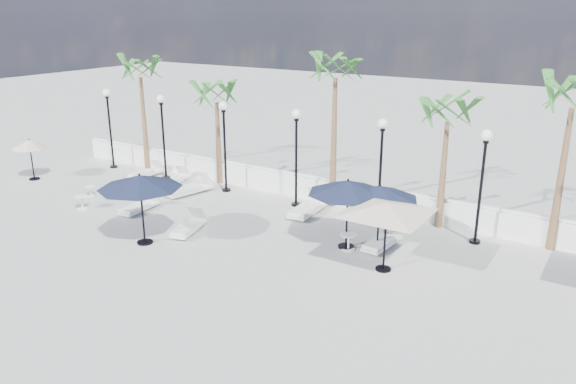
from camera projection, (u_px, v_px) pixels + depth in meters
The scene contains 28 objects.
ground at pixel (185, 266), 17.04m from camera, with size 100.00×100.00×0.00m, color #A9AAA4.
balustrade at pixel (309, 188), 22.93m from camera, with size 26.00×0.30×1.01m.
lamppost_0 at pixel (109, 117), 26.81m from camera, with size 0.36×0.36×3.84m.
lamppost_1 at pixel (163, 125), 25.04m from camera, with size 0.36×0.36×3.84m.
lamppost_2 at pixel (224, 134), 23.26m from camera, with size 0.36×0.36×3.84m.
lamppost_3 at pixel (296, 144), 21.49m from camera, with size 0.36×0.36×3.84m.
lamppost_4 at pixel (381, 156), 19.72m from camera, with size 0.36×0.36×3.84m.
lamppost_5 at pixel (483, 171), 17.95m from camera, with size 0.36×0.36×3.84m.
palm_0 at pixel (140, 74), 26.05m from camera, with size 2.60×2.60×5.50m.
palm_1 at pixel (217, 99), 24.02m from camera, with size 2.60×2.60×4.70m.
palm_2 at pixel (336, 75), 20.71m from camera, with size 2.60×2.60×6.10m.
palm_3 at pixel (448, 117), 18.90m from camera, with size 2.60×2.60×4.90m.
palm_4 at pixel (573, 104), 16.78m from camera, with size 2.60×2.60×5.70m.
lounger_0 at pixel (189, 188), 23.56m from camera, with size 1.15×2.22×0.80m.
lounger_1 at pixel (176, 179), 25.07m from camera, with size 0.97×1.75×0.62m.
lounger_2 at pixel (146, 172), 26.01m from camera, with size 0.66×1.80×0.66m.
lounger_3 at pixel (139, 206), 21.56m from camera, with size 0.75×1.83×0.67m.
lounger_4 at pixel (189, 226), 19.56m from camera, with size 1.05×1.92×0.68m.
lounger_5 at pixel (308, 207), 21.28m from camera, with size 0.84×2.19×0.81m.
lounger_6 at pixel (383, 240), 18.32m from camera, with size 0.76×1.89×0.69m.
side_table_0 at pixel (82, 201), 21.76m from camera, with size 0.55×0.55×0.54m.
side_table_1 at pixel (91, 190), 23.30m from camera, with size 0.44×0.44×0.43m.
side_table_2 at pixel (349, 240), 18.08m from camera, with size 0.56×0.56×0.55m.
parasol_navy_left at pixel (140, 182), 18.04m from camera, with size 2.74×2.74×2.42m.
parasol_navy_mid at pixel (380, 192), 17.64m from camera, with size 2.46×2.46×2.20m.
parasol_navy_right at pixel (348, 187), 17.74m from camera, with size 2.61×2.61×2.34m.
parasol_cream_sq_a at pixel (387, 203), 16.13m from camera, with size 4.67×4.67×2.29m.
parasol_cream_small at pixel (29, 145), 25.16m from camera, with size 1.55×1.55×1.90m.
Camera 1 is at (10.91, -11.44, 7.45)m, focal length 35.00 mm.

